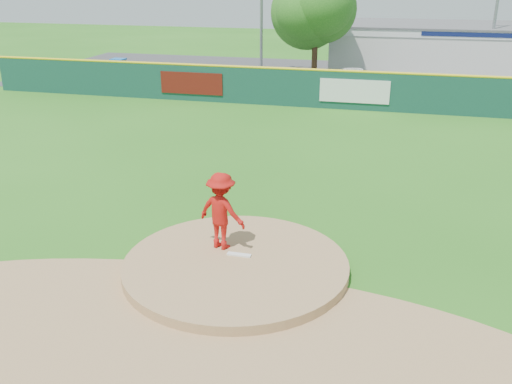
% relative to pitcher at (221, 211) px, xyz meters
% --- Properties ---
extents(ground, '(120.00, 120.00, 0.00)m').
position_rel_pitcher_xyz_m(ground, '(0.55, -0.66, -1.25)').
color(ground, '#286B19').
rests_on(ground, ground).
extents(pitchers_mound, '(5.50, 5.50, 0.50)m').
position_rel_pitcher_xyz_m(pitchers_mound, '(0.55, -0.66, -1.25)').
color(pitchers_mound, '#9E774C').
rests_on(pitchers_mound, ground).
extents(pitching_rubber, '(0.60, 0.15, 0.04)m').
position_rel_pitcher_xyz_m(pitching_rubber, '(0.55, -0.36, -0.98)').
color(pitching_rubber, white).
rests_on(pitching_rubber, pitchers_mound).
extents(infield_dirt_arc, '(15.40, 15.40, 0.01)m').
position_rel_pitcher_xyz_m(infield_dirt_arc, '(0.55, -3.66, -1.24)').
color(infield_dirt_arc, '#9E774C').
rests_on(infield_dirt_arc, ground).
extents(parking_lot, '(44.00, 16.00, 0.02)m').
position_rel_pitcher_xyz_m(parking_lot, '(0.55, 26.34, -1.24)').
color(parking_lot, '#38383A').
rests_on(parking_lot, ground).
extents(pitcher, '(1.45, 1.08, 1.99)m').
position_rel_pitcher_xyz_m(pitcher, '(0.00, 0.00, 0.00)').
color(pitcher, '#B2130F').
rests_on(pitcher, pitchers_mound).
extents(van, '(4.52, 2.20, 1.24)m').
position_rel_pitcher_xyz_m(van, '(1.56, 22.99, -0.61)').
color(van, white).
rests_on(van, parking_lot).
extents(pool_building_grp, '(15.20, 8.20, 3.31)m').
position_rel_pitcher_xyz_m(pool_building_grp, '(6.55, 31.34, 0.42)').
color(pool_building_grp, silver).
rests_on(pool_building_grp, ground).
extents(fence_banners, '(12.57, 0.04, 1.20)m').
position_rel_pitcher_xyz_m(fence_banners, '(-2.73, 17.26, -0.25)').
color(fence_banners, '#5D140D').
rests_on(fence_banners, ground).
extents(playground_slide, '(0.86, 2.44, 1.34)m').
position_rel_pitcher_xyz_m(playground_slide, '(-14.40, 22.61, -0.57)').
color(playground_slide, blue).
rests_on(playground_slide, ground).
extents(outfield_fence, '(40.00, 0.14, 2.07)m').
position_rel_pitcher_xyz_m(outfield_fence, '(0.55, 17.34, -0.16)').
color(outfield_fence, '#133F34').
rests_on(outfield_fence, ground).
extents(deciduous_tree, '(5.60, 5.60, 7.36)m').
position_rel_pitcher_xyz_m(deciduous_tree, '(-1.45, 24.34, 3.31)').
color(deciduous_tree, '#382314').
rests_on(deciduous_tree, ground).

